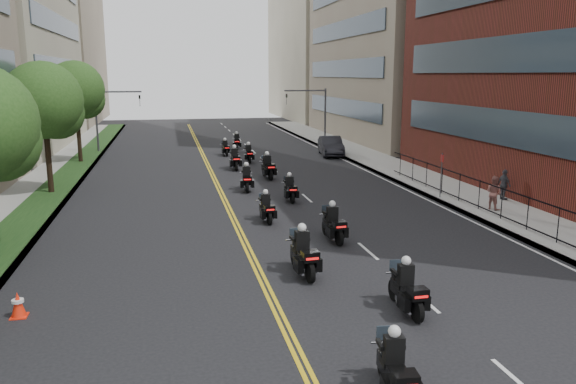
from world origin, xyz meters
name	(u,v)px	position (x,y,z in m)	size (l,w,h in m)	color
sidewalk_right	(413,176)	(12.00, 25.00, 0.07)	(4.00, 90.00, 0.15)	gray
sidewalk_left	(41,191)	(-12.00, 25.00, 0.07)	(4.00, 90.00, 0.15)	gray
grass_strip	(55,189)	(-11.20, 25.00, 0.17)	(2.00, 90.00, 0.04)	#123313
building_right_far	(331,35)	(21.50, 78.00, 13.00)	(15.00, 28.00, 26.00)	#9C967E
building_left_far	(36,30)	(-22.00, 78.00, 13.00)	(16.00, 28.00, 26.00)	gray
iron_fence	(514,208)	(11.00, 12.00, 0.90)	(0.05, 28.00, 1.50)	black
street_trees	(24,113)	(-11.05, 18.61, 5.13)	(4.40, 38.40, 7.98)	black
traffic_signal_right	(316,109)	(9.54, 42.00, 3.70)	(4.09, 0.20, 5.60)	#3F3F44
traffic_signal_left	(107,111)	(-9.54, 42.00, 3.70)	(4.09, 0.20, 5.60)	#3F3F44
motorcycle_0	(395,371)	(0.15, 0.06, 0.65)	(0.61, 2.22, 1.64)	black
motorcycle_1	(407,291)	(2.28, 4.22, 0.67)	(0.53, 2.29, 1.69)	black
motorcycle_2	(303,255)	(0.03, 7.93, 0.73)	(0.64, 2.49, 1.84)	black
motorcycle_3	(333,225)	(2.24, 11.66, 0.68)	(0.58, 2.33, 1.72)	black
motorcycle_4	(266,209)	(0.04, 15.39, 0.61)	(0.52, 2.10, 1.55)	black
motorcycle_5	(290,190)	(2.10, 19.51, 0.63)	(0.50, 2.17, 1.60)	black
motorcycle_6	(247,180)	(0.14, 22.80, 0.69)	(0.64, 2.36, 1.74)	black
motorcycle_7	(268,168)	(2.10, 26.57, 0.72)	(0.64, 2.48, 1.83)	black
motorcycle_8	(235,160)	(0.37, 30.68, 0.72)	(0.57, 2.48, 1.83)	black
motorcycle_9	(249,154)	(1.87, 33.89, 0.64)	(0.52, 2.21, 1.63)	black
motorcycle_10	(225,149)	(0.43, 38.09, 0.60)	(0.55, 2.07, 1.53)	black
motorcycle_11	(237,142)	(1.93, 41.99, 0.66)	(0.63, 2.26, 1.67)	black
parked_sedan	(331,146)	(9.40, 36.23, 0.82)	(1.74, 4.98, 1.64)	black
pedestrian_b	(494,193)	(11.70, 14.79, 1.02)	(0.84, 0.66, 1.74)	#8A534B
pedestrian_c	(504,185)	(13.50, 16.69, 0.99)	(0.98, 0.41, 1.68)	#3E3F45
traffic_cone	(18,305)	(-8.88, 6.27, 0.37)	(0.46, 0.46, 0.76)	#FF280D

